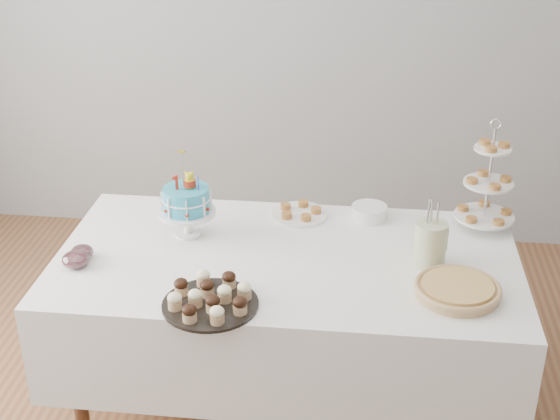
# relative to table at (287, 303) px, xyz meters

# --- Properties ---
(walls) EXTENTS (5.04, 4.04, 2.70)m
(walls) POSITION_rel_table_xyz_m (0.00, -0.30, 0.81)
(walls) COLOR #9A9D9F
(walls) RESTS_ON floor
(table) EXTENTS (1.92, 1.02, 0.77)m
(table) POSITION_rel_table_xyz_m (0.00, 0.00, 0.00)
(table) COLOR white
(table) RESTS_ON floor
(birthday_cake) EXTENTS (0.25, 0.25, 0.39)m
(birthday_cake) POSITION_rel_table_xyz_m (-0.45, 0.14, 0.33)
(birthday_cake) COLOR white
(birthday_cake) RESTS_ON table
(cupcake_tray) EXTENTS (0.36, 0.36, 0.08)m
(cupcake_tray) POSITION_rel_table_xyz_m (-0.24, -0.40, 0.27)
(cupcake_tray) COLOR black
(cupcake_tray) RESTS_ON table
(pie) EXTENTS (0.33, 0.33, 0.05)m
(pie) POSITION_rel_table_xyz_m (0.68, -0.23, 0.26)
(pie) COLOR tan
(pie) RESTS_ON table
(tiered_stand) EXTENTS (0.26, 0.26, 0.51)m
(tiered_stand) POSITION_rel_table_xyz_m (0.84, 0.36, 0.44)
(tiered_stand) COLOR silver
(tiered_stand) RESTS_ON table
(plate_stack) EXTENTS (0.16, 0.16, 0.06)m
(plate_stack) POSITION_rel_table_xyz_m (0.33, 0.39, 0.26)
(plate_stack) COLOR white
(plate_stack) RESTS_ON table
(pastry_plate) EXTENTS (0.26, 0.26, 0.04)m
(pastry_plate) POSITION_rel_table_xyz_m (0.02, 0.38, 0.24)
(pastry_plate) COLOR white
(pastry_plate) RESTS_ON table
(jam_bowl_a) EXTENTS (0.09, 0.09, 0.06)m
(jam_bowl_a) POSITION_rel_table_xyz_m (-0.84, -0.10, 0.25)
(jam_bowl_a) COLOR silver
(jam_bowl_a) RESTS_ON table
(jam_bowl_b) EXTENTS (0.11, 0.11, 0.07)m
(jam_bowl_b) POSITION_rel_table_xyz_m (-0.84, -0.18, 0.26)
(jam_bowl_b) COLOR silver
(jam_bowl_b) RESTS_ON table
(utensil_pitcher) EXTENTS (0.14, 0.13, 0.29)m
(utensil_pitcher) POSITION_rel_table_xyz_m (0.58, 0.00, 0.33)
(utensil_pitcher) COLOR beige
(utensil_pitcher) RESTS_ON table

